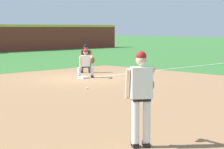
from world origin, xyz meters
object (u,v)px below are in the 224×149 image
(first_baseman, at_px, (86,62))
(umpire, at_px, (86,57))
(baseball, at_px, (87,88))
(pitcher, at_px, (142,93))
(first_base_bag, at_px, (83,78))

(first_baseman, bearing_deg, umpire, 48.95)
(baseball, relative_size, pitcher, 0.04)
(baseball, xyz_separation_m, umpire, (3.93, 4.51, 0.76))
(baseball, height_order, pitcher, pitcher)
(first_base_bag, distance_m, baseball, 3.42)
(first_base_bag, xyz_separation_m, first_baseman, (0.28, 0.12, 0.69))
(first_base_bag, relative_size, baseball, 5.14)
(first_base_bag, bearing_deg, pitcher, -125.65)
(first_base_bag, relative_size, pitcher, 0.20)
(first_base_bag, height_order, first_baseman, first_baseman)
(umpire, bearing_deg, pitcher, -127.17)
(first_base_bag, distance_m, first_baseman, 0.75)
(baseball, xyz_separation_m, pitcher, (-4.61, -6.75, 1.02))
(baseball, bearing_deg, umpire, 48.92)
(first_base_bag, relative_size, first_baseman, 0.28)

